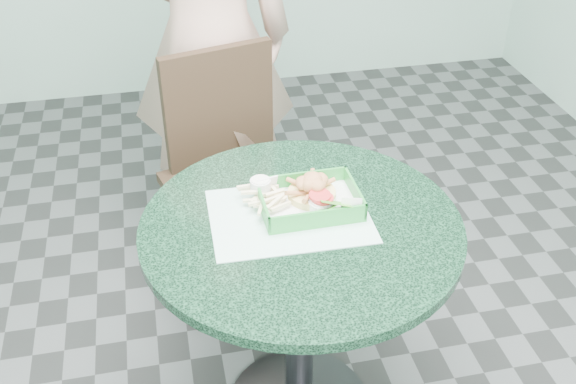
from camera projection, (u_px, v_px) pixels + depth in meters
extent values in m
cylinder|color=#2D2D31|center=(300.00, 325.00, 2.02)|extent=(0.09, 0.09, 0.70)
cylinder|color=black|center=(301.00, 233.00, 1.82)|extent=(0.87, 0.87, 0.03)
cube|color=brown|center=(230.00, 191.00, 2.49)|extent=(0.42, 0.42, 0.04)
cube|color=brown|center=(219.00, 107.00, 2.50)|extent=(0.42, 0.04, 0.46)
cube|color=brown|center=(190.00, 278.00, 2.44)|extent=(0.04, 0.04, 0.43)
cube|color=brown|center=(288.00, 264.00, 2.51)|extent=(0.04, 0.04, 0.43)
cube|color=brown|center=(182.00, 219.00, 2.74)|extent=(0.04, 0.04, 0.43)
cube|color=brown|center=(270.00, 208.00, 2.80)|extent=(0.04, 0.04, 0.43)
cube|color=silver|center=(289.00, 222.00, 1.83)|extent=(0.44, 0.33, 0.00)
cube|color=green|center=(309.00, 212.00, 1.86)|extent=(0.27, 0.20, 0.01)
cube|color=white|center=(309.00, 210.00, 1.86)|extent=(0.26, 0.18, 0.00)
cube|color=green|center=(301.00, 185.00, 1.92)|extent=(0.27, 0.01, 0.05)
cube|color=green|center=(318.00, 224.00, 1.77)|extent=(0.27, 0.01, 0.05)
cube|color=green|center=(355.00, 198.00, 1.87)|extent=(0.01, 0.20, 0.05)
cube|color=green|center=(262.00, 210.00, 1.82)|extent=(0.01, 0.20, 0.05)
cylinder|color=#D8C070|center=(312.00, 200.00, 1.88)|extent=(0.13, 0.13, 0.02)
cylinder|color=silver|center=(261.00, 190.00, 1.88)|extent=(0.06, 0.06, 0.03)
cylinder|color=white|center=(261.00, 185.00, 1.87)|extent=(0.05, 0.05, 0.00)
cylinder|color=white|center=(321.00, 211.00, 1.83)|extent=(0.07, 0.07, 0.02)
torus|color=white|center=(321.00, 206.00, 1.82)|extent=(0.07, 0.07, 0.01)
cylinder|color=red|center=(321.00, 203.00, 1.82)|extent=(0.06, 0.06, 0.01)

